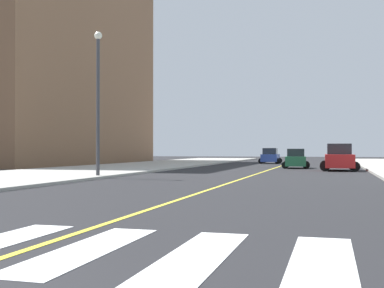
# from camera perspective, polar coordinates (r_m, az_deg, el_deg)

# --- Properties ---
(sidewalk_kerb_west) EXTENTS (10.00, 120.00, 0.15)m
(sidewalk_kerb_west) POSITION_cam_1_polar(r_m,az_deg,el_deg) (28.72, -20.41, -3.61)
(sidewalk_kerb_west) COLOR #9E9B93
(sidewalk_kerb_west) RESTS_ON ground
(crosswalk_paint) EXTENTS (13.50, 4.00, 0.01)m
(crosswalk_paint) POSITION_cam_1_polar(r_m,az_deg,el_deg) (8.72, -17.10, -11.03)
(crosswalk_paint) COLOR silver
(crosswalk_paint) RESTS_ON ground
(lane_divider_paint) EXTENTS (0.16, 80.00, 0.01)m
(lane_divider_paint) POSITION_cam_1_polar(r_m,az_deg,el_deg) (43.50, 9.42, -2.71)
(lane_divider_paint) COLOR yellow
(lane_divider_paint) RESTS_ON ground
(low_rise_brick_west) EXTENTS (16.00, 32.00, 26.26)m
(low_rise_brick_west) POSITION_cam_1_polar(r_m,az_deg,el_deg) (60.84, -16.96, 10.33)
(low_rise_brick_west) COLOR brown
(low_rise_brick_west) RESTS_ON ground
(car_red_nearest) EXTENTS (2.88, 4.57, 2.03)m
(car_red_nearest) POSITION_cam_1_polar(r_m,az_deg,el_deg) (39.20, 16.40, -1.54)
(car_red_nearest) COLOR red
(car_red_nearest) RESTS_ON ground
(car_blue_second) EXTENTS (2.46, 3.93, 1.75)m
(car_blue_second) POSITION_cam_1_polar(r_m,az_deg,el_deg) (57.22, 8.91, -1.40)
(car_blue_second) COLOR #2D479E
(car_blue_second) RESTS_ON ground
(car_green_third) EXTENTS (2.43, 3.78, 1.65)m
(car_green_third) POSITION_cam_1_polar(r_m,az_deg,el_deg) (43.37, 11.74, -1.70)
(car_green_third) COLOR #236B42
(car_green_third) RESTS_ON ground
(street_lamp) EXTENTS (0.44, 0.44, 8.01)m
(street_lamp) POSITION_cam_1_polar(r_m,az_deg,el_deg) (28.47, -10.65, 5.93)
(street_lamp) COLOR #38383D
(street_lamp) RESTS_ON sidewalk_kerb_west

